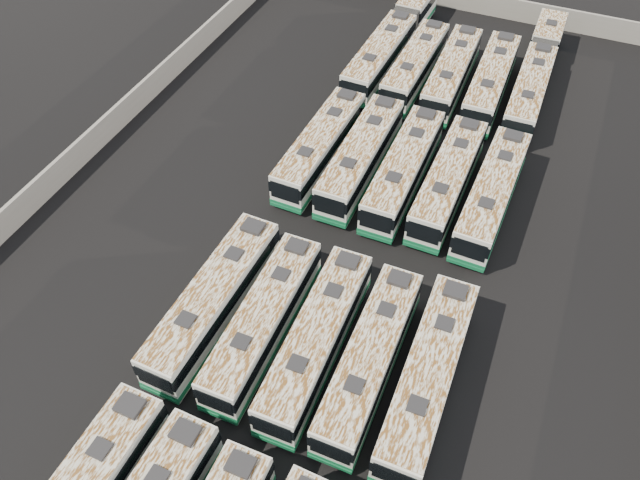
% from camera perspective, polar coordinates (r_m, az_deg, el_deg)
% --- Properties ---
extents(ground, '(140.00, 140.00, 0.00)m').
position_cam_1_polar(ground, '(43.72, 2.26, -0.49)').
color(ground, black).
rests_on(ground, ground).
extents(perimeter_wall, '(45.20, 73.20, 2.20)m').
position_cam_1_polar(perimeter_wall, '(42.90, 2.30, 0.49)').
color(perimeter_wall, slate).
rests_on(perimeter_wall, ground).
extents(bus_midfront_far_left, '(2.95, 12.60, 3.54)m').
position_cam_1_polar(bus_midfront_far_left, '(38.92, -9.66, -5.48)').
color(bus_midfront_far_left, silver).
rests_on(bus_midfront_far_left, ground).
extents(bus_midfront_left, '(2.70, 12.04, 3.38)m').
position_cam_1_polar(bus_midfront_left, '(37.74, -5.18, -7.37)').
color(bus_midfront_left, silver).
rests_on(bus_midfront_left, ground).
extents(bus_midfront_center, '(2.85, 12.36, 3.47)m').
position_cam_1_polar(bus_midfront_center, '(36.77, -0.34, -9.13)').
color(bus_midfront_center, silver).
rests_on(bus_midfront_center, ground).
extents(bus_midfront_right, '(2.67, 12.11, 3.41)m').
position_cam_1_polar(bus_midfront_right, '(36.22, 4.55, -10.83)').
color(bus_midfront_right, silver).
rests_on(bus_midfront_right, ground).
extents(bus_midfront_far_right, '(2.85, 12.54, 3.52)m').
position_cam_1_polar(bus_midfront_far_right, '(35.98, 9.84, -12.21)').
color(bus_midfront_far_right, silver).
rests_on(bus_midfront_far_right, ground).
extents(bus_midback_far_left, '(2.87, 12.29, 3.45)m').
position_cam_1_polar(bus_midback_far_left, '(48.79, 0.03, 8.56)').
color(bus_midback_far_left, silver).
rests_on(bus_midback_far_left, ground).
extents(bus_midback_left, '(2.65, 12.51, 3.53)m').
position_cam_1_polar(bus_midback_left, '(47.89, 3.75, 7.62)').
color(bus_midback_left, silver).
rests_on(bus_midback_left, ground).
extents(bus_midback_center, '(2.66, 12.47, 3.51)m').
position_cam_1_polar(bus_midback_center, '(47.07, 7.64, 6.39)').
color(bus_midback_center, silver).
rests_on(bus_midback_center, ground).
extents(bus_midback_right, '(2.72, 12.27, 3.45)m').
position_cam_1_polar(bus_midback_right, '(46.78, 11.61, 5.37)').
color(bus_midback_right, silver).
rests_on(bus_midback_right, ground).
extents(bus_midback_far_right, '(2.93, 12.44, 3.49)m').
position_cam_1_polar(bus_midback_far_right, '(46.39, 15.43, 4.07)').
color(bus_midback_far_right, silver).
rests_on(bus_midback_far_right, ground).
extents(bus_back_far_left, '(3.15, 19.54, 3.53)m').
position_cam_1_polar(bus_back_far_left, '(62.13, 6.63, 17.71)').
color(bus_back_far_left, silver).
rests_on(bus_back_far_left, ground).
extents(bus_back_left, '(2.79, 12.14, 3.41)m').
position_cam_1_polar(bus_back_left, '(58.66, 8.67, 15.45)').
color(bus_back_left, silver).
rests_on(bus_back_left, ground).
extents(bus_back_center, '(2.87, 12.34, 3.46)m').
position_cam_1_polar(bus_back_center, '(58.12, 11.91, 14.66)').
color(bus_back_center, silver).
rests_on(bus_back_center, ground).
extents(bus_back_right, '(2.87, 12.50, 3.51)m').
position_cam_1_polar(bus_back_right, '(57.77, 15.32, 13.77)').
color(bus_back_right, silver).
rests_on(bus_back_right, ground).
extents(bus_back_far_right, '(2.76, 18.68, 3.38)m').
position_cam_1_polar(bus_back_far_right, '(60.23, 19.10, 14.23)').
color(bus_back_far_right, silver).
rests_on(bus_back_far_right, ground).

